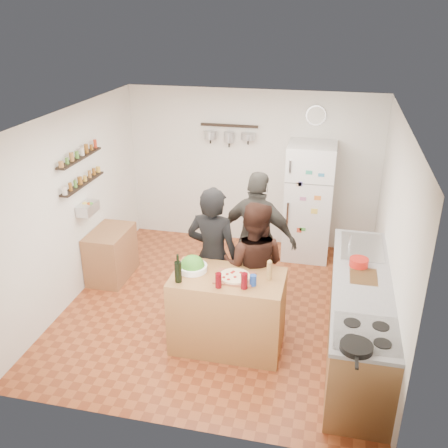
% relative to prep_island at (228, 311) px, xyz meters
% --- Properties ---
extents(room_shell, '(4.20, 4.20, 4.20)m').
position_rel_prep_island_xyz_m(room_shell, '(-0.24, 1.15, 0.79)').
color(room_shell, brown).
rests_on(room_shell, ground).
extents(prep_island, '(1.25, 0.72, 0.91)m').
position_rel_prep_island_xyz_m(prep_island, '(0.00, 0.00, 0.00)').
color(prep_island, olive).
rests_on(prep_island, floor).
extents(pizza_board, '(0.42, 0.34, 0.02)m').
position_rel_prep_island_xyz_m(pizza_board, '(0.08, -0.02, 0.47)').
color(pizza_board, brown).
rests_on(pizza_board, prep_island).
extents(pizza, '(0.34, 0.34, 0.02)m').
position_rel_prep_island_xyz_m(pizza, '(0.08, -0.02, 0.48)').
color(pizza, beige).
rests_on(pizza, pizza_board).
extents(salad_bowl, '(0.33, 0.33, 0.07)m').
position_rel_prep_island_xyz_m(salad_bowl, '(-0.42, 0.05, 0.49)').
color(salad_bowl, white).
rests_on(salad_bowl, prep_island).
extents(wine_bottle, '(0.08, 0.08, 0.24)m').
position_rel_prep_island_xyz_m(wine_bottle, '(-0.50, -0.22, 0.57)').
color(wine_bottle, black).
rests_on(wine_bottle, prep_island).
extents(wine_glass_near, '(0.07, 0.07, 0.17)m').
position_rel_prep_island_xyz_m(wine_glass_near, '(-0.05, -0.24, 0.54)').
color(wine_glass_near, '#50060C').
rests_on(wine_glass_near, prep_island).
extents(wine_glass_far, '(0.07, 0.07, 0.18)m').
position_rel_prep_island_xyz_m(wine_glass_far, '(0.22, -0.20, 0.54)').
color(wine_glass_far, '#53070E').
rests_on(wine_glass_far, prep_island).
extents(pepper_mill, '(0.06, 0.06, 0.19)m').
position_rel_prep_island_xyz_m(pepper_mill, '(0.45, 0.05, 0.55)').
color(pepper_mill, '#9F7843').
rests_on(pepper_mill, prep_island).
extents(salt_canister, '(0.07, 0.07, 0.12)m').
position_rel_prep_island_xyz_m(salt_canister, '(0.30, -0.12, 0.52)').
color(salt_canister, navy).
rests_on(salt_canister, prep_island).
extents(person_left, '(0.69, 0.50, 1.77)m').
position_rel_prep_island_xyz_m(person_left, '(-0.29, 0.47, 0.43)').
color(person_left, black).
rests_on(person_left, floor).
extents(person_center, '(0.81, 0.64, 1.63)m').
position_rel_prep_island_xyz_m(person_center, '(0.20, 0.47, 0.36)').
color(person_center, black).
rests_on(person_center, floor).
extents(person_back, '(1.12, 0.67, 1.79)m').
position_rel_prep_island_xyz_m(person_back, '(0.16, 1.08, 0.44)').
color(person_back, '#302E2B').
rests_on(person_back, floor).
extents(counter_run, '(0.63, 2.63, 0.90)m').
position_rel_prep_island_xyz_m(counter_run, '(1.46, 0.21, -0.01)').
color(counter_run, '#9E7042').
rests_on(counter_run, floor).
extents(stove_top, '(0.60, 0.62, 0.02)m').
position_rel_prep_island_xyz_m(stove_top, '(1.46, -0.74, 0.46)').
color(stove_top, white).
rests_on(stove_top, counter_run).
extents(skillet, '(0.29, 0.29, 0.06)m').
position_rel_prep_island_xyz_m(skillet, '(1.36, -1.00, 0.49)').
color(skillet, black).
rests_on(skillet, stove_top).
extents(sink, '(0.50, 0.80, 0.03)m').
position_rel_prep_island_xyz_m(sink, '(1.46, 1.06, 0.46)').
color(sink, silver).
rests_on(sink, counter_run).
extents(cutting_board, '(0.30, 0.40, 0.02)m').
position_rel_prep_island_xyz_m(cutting_board, '(1.46, 0.33, 0.46)').
color(cutting_board, '#9A6838').
rests_on(cutting_board, counter_run).
extents(red_bowl, '(0.21, 0.21, 0.09)m').
position_rel_prep_island_xyz_m(red_bowl, '(1.41, 0.56, 0.51)').
color(red_bowl, '#AF1B14').
rests_on(red_bowl, counter_run).
extents(fridge, '(0.70, 0.68, 1.80)m').
position_rel_prep_island_xyz_m(fridge, '(0.71, 2.51, 0.45)').
color(fridge, white).
rests_on(fridge, floor).
extents(wall_clock, '(0.30, 0.03, 0.30)m').
position_rel_prep_island_xyz_m(wall_clock, '(0.71, 2.84, 1.69)').
color(wall_clock, silver).
rests_on(wall_clock, back_wall).
extents(spice_shelf_lower, '(0.12, 1.00, 0.02)m').
position_rel_prep_island_xyz_m(spice_shelf_lower, '(-2.17, 0.96, 1.04)').
color(spice_shelf_lower, black).
rests_on(spice_shelf_lower, left_wall).
extents(spice_shelf_upper, '(0.12, 1.00, 0.02)m').
position_rel_prep_island_xyz_m(spice_shelf_upper, '(-2.17, 0.96, 1.40)').
color(spice_shelf_upper, black).
rests_on(spice_shelf_upper, left_wall).
extents(produce_basket, '(0.18, 0.35, 0.14)m').
position_rel_prep_island_xyz_m(produce_basket, '(-2.14, 0.96, 0.69)').
color(produce_basket, silver).
rests_on(produce_basket, left_wall).
extents(side_table, '(0.50, 0.80, 0.73)m').
position_rel_prep_island_xyz_m(side_table, '(-1.98, 1.18, -0.09)').
color(side_table, olive).
rests_on(side_table, floor).
extents(pot_rack, '(0.90, 0.04, 0.04)m').
position_rel_prep_island_xyz_m(pot_rack, '(-0.59, 2.76, 1.49)').
color(pot_rack, black).
rests_on(pot_rack, back_wall).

